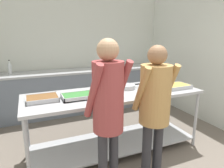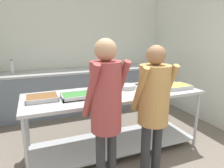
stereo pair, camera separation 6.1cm
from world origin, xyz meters
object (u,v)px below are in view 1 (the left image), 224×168
object	(u,v)px
serving_tray_greens	(81,96)
guest_serving_left	(108,103)
serving_tray_vegetables	(176,86)
sauce_pan	(127,86)
water_bottle	(10,68)
serving_tray_roast	(42,99)
broccoli_bowl	(155,86)
guest_serving_right	(155,100)
plate_stack	(114,96)

from	to	relation	value
serving_tray_greens	guest_serving_left	size ratio (longest dim) A/B	0.29
serving_tray_vegetables	sauce_pan	bearing A→B (deg)	160.07
serving_tray_vegetables	guest_serving_left	world-z (taller)	guest_serving_left
water_bottle	sauce_pan	bearing A→B (deg)	-46.25
sauce_pan	guest_serving_left	bearing A→B (deg)	-126.85
serving_tray_vegetables	serving_tray_roast	bearing A→B (deg)	175.02
serving_tray_greens	broccoli_bowl	distance (m)	1.11
sauce_pan	guest_serving_right	xyz separation A→B (m)	(-0.08, -0.84, 0.05)
plate_stack	water_bottle	world-z (taller)	water_bottle
serving_tray_vegetables	guest_serving_right	size ratio (longest dim) A/B	0.25
plate_stack	guest_serving_left	bearing A→B (deg)	-118.55
plate_stack	serving_tray_vegetables	world-z (taller)	serving_tray_vegetables
serving_tray_roast	broccoli_bowl	distance (m)	1.58
plate_stack	guest_serving_right	world-z (taller)	guest_serving_right
sauce_pan	serving_tray_greens	bearing A→B (deg)	-167.28
sauce_pan	guest_serving_left	world-z (taller)	guest_serving_left
sauce_pan	serving_tray_roast	bearing A→B (deg)	-175.76
sauce_pan	serving_tray_vegetables	distance (m)	0.76
plate_stack	guest_serving_right	bearing A→B (deg)	-62.28
serving_tray_greens	guest_serving_left	xyz separation A→B (m)	(0.09, -0.71, 0.12)
serving_tray_greens	sauce_pan	bearing A→B (deg)	12.72
sauce_pan	guest_serving_left	xyz separation A→B (m)	(-0.66, -0.88, 0.11)
serving_tray_greens	guest_serving_left	distance (m)	0.73
sauce_pan	broccoli_bowl	xyz separation A→B (m)	(0.36, -0.21, 0.01)
guest_serving_left	serving_tray_greens	bearing A→B (deg)	97.00
serving_tray_roast	serving_tray_greens	world-z (taller)	same
broccoli_bowl	serving_tray_vegetables	distance (m)	0.36
plate_stack	water_bottle	distance (m)	2.45
plate_stack	sauce_pan	world-z (taller)	sauce_pan
water_bottle	serving_tray_vegetables	bearing A→B (deg)	-40.04
broccoli_bowl	water_bottle	size ratio (longest dim) A/B	0.89
plate_stack	guest_serving_right	distance (m)	0.59
serving_tray_greens	serving_tray_vegetables	size ratio (longest dim) A/B	1.22
broccoli_bowl	guest_serving_right	xyz separation A→B (m)	(-0.44, -0.63, 0.04)
sauce_pan	guest_serving_left	size ratio (longest dim) A/B	0.24
water_bottle	serving_tray_greens	bearing A→B (deg)	-64.31
serving_tray_vegetables	serving_tray_greens	bearing A→B (deg)	176.49
water_bottle	serving_tray_roast	bearing A→B (deg)	-76.20
guest_serving_right	water_bottle	bearing A→B (deg)	121.54
plate_stack	guest_serving_left	world-z (taller)	guest_serving_left
guest_serving_left	guest_serving_right	world-z (taller)	guest_serving_left
serving_tray_roast	sauce_pan	bearing A→B (deg)	4.24
sauce_pan	water_bottle	size ratio (longest dim) A/B	1.45
serving_tray_greens	water_bottle	distance (m)	2.12
broccoli_bowl	serving_tray_vegetables	xyz separation A→B (m)	(0.35, -0.05, -0.02)
serving_tray_roast	water_bottle	size ratio (longest dim) A/B	1.39
serving_tray_greens	broccoli_bowl	bearing A→B (deg)	-2.29
plate_stack	serving_tray_roast	bearing A→B (deg)	165.04
guest_serving_right	broccoli_bowl	bearing A→B (deg)	54.68
serving_tray_greens	guest_serving_right	xyz separation A→B (m)	(0.67, -0.67, 0.06)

